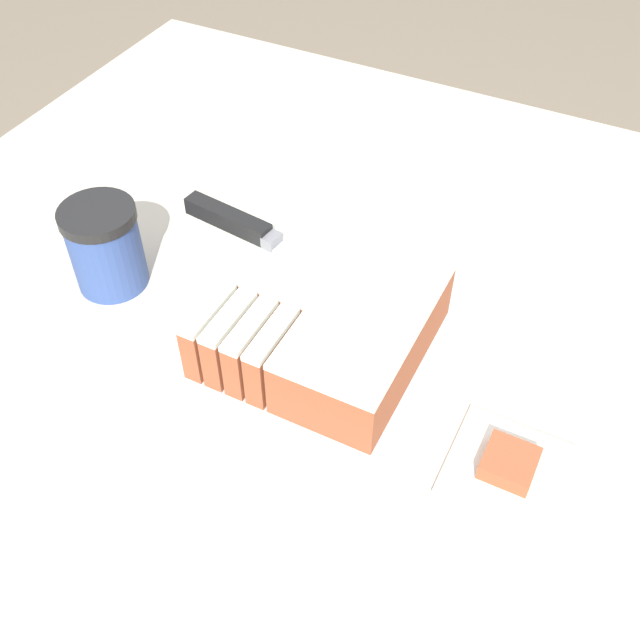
% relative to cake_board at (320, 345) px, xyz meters
% --- Properties ---
extents(ground_plane, '(8.00, 8.00, 0.00)m').
position_rel_cake_board_xyz_m(ground_plane, '(0.04, 0.10, -0.91)').
color(ground_plane, '#7F705B').
extents(countertop, '(1.40, 1.10, 0.91)m').
position_rel_cake_board_xyz_m(countertop, '(0.04, 0.10, -0.46)').
color(countertop, beige).
rests_on(countertop, ground_plane).
extents(cake_board, '(0.32, 0.32, 0.01)m').
position_rel_cake_board_xyz_m(cake_board, '(0.00, 0.00, 0.00)').
color(cake_board, silver).
rests_on(cake_board, countertop).
extents(cake, '(0.24, 0.23, 0.08)m').
position_rel_cake_board_xyz_m(cake, '(0.00, 0.00, 0.04)').
color(cake, '#994C2D').
rests_on(cake, cake_board).
extents(knife, '(0.28, 0.06, 0.02)m').
position_rel_cake_board_xyz_m(knife, '(-0.13, 0.05, 0.09)').
color(knife, silver).
rests_on(knife, cake).
extents(coffee_cup, '(0.09, 0.09, 0.11)m').
position_rel_cake_board_xyz_m(coffee_cup, '(-0.29, -0.02, 0.06)').
color(coffee_cup, '#334C8C').
rests_on(coffee_cup, countertop).
extents(paper_napkin, '(0.12, 0.12, 0.01)m').
position_rel_cake_board_xyz_m(paper_napkin, '(0.25, -0.07, 0.00)').
color(paper_napkin, white).
rests_on(paper_napkin, countertop).
extents(brownie, '(0.05, 0.05, 0.02)m').
position_rel_cake_board_xyz_m(brownie, '(0.25, -0.07, 0.01)').
color(brownie, '#994C2D').
rests_on(brownie, paper_napkin).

